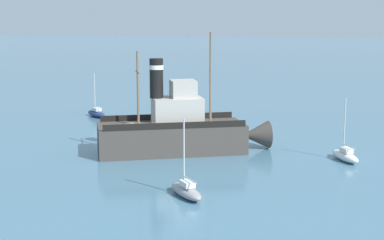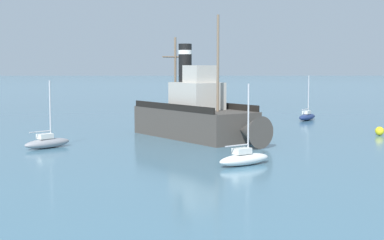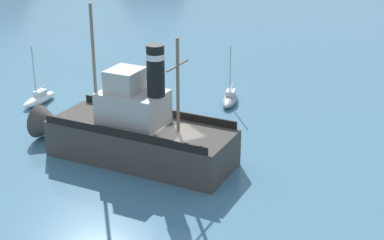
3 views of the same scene
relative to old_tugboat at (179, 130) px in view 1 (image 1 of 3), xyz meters
name	(u,v)px [view 1 (image 1 of 3)]	position (x,y,z in m)	size (l,w,h in m)	color
ground_plane	(139,154)	(1.81, -2.76, -1.83)	(600.00, 600.00, 0.00)	#477289
old_tugboat	(179,130)	(0.00, 0.00, 0.00)	(10.88, 13.81, 9.90)	#423D38
sailboat_navy	(96,113)	(-12.46, -15.88, -1.40)	(2.99, 3.79, 4.90)	navy
sailboat_grey	(186,190)	(11.10, 5.54, -1.40)	(3.35, 3.57, 4.90)	gray
sailboat_white	(345,155)	(-2.43, 13.19, -1.40)	(3.72, 3.13, 4.90)	white
mooring_buoy	(224,117)	(-15.68, -1.74, -1.45)	(0.76, 0.76, 0.76)	yellow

